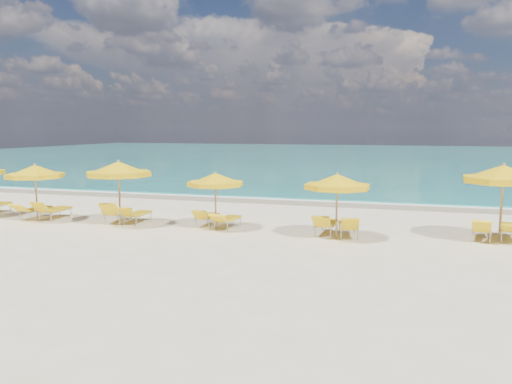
# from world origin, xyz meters

# --- Properties ---
(ground_plane) EXTENTS (120.00, 120.00, 0.00)m
(ground_plane) POSITION_xyz_m (0.00, 0.00, 0.00)
(ground_plane) COLOR beige
(ocean) EXTENTS (120.00, 80.00, 0.30)m
(ocean) POSITION_xyz_m (0.00, 48.00, 0.00)
(ocean) COLOR #15776F
(ocean) RESTS_ON ground
(wet_sand_band) EXTENTS (120.00, 2.60, 0.01)m
(wet_sand_band) POSITION_xyz_m (0.00, 7.40, 0.00)
(wet_sand_band) COLOR tan
(wet_sand_band) RESTS_ON ground
(foam_line) EXTENTS (120.00, 1.20, 0.03)m
(foam_line) POSITION_xyz_m (0.00, 8.20, 0.00)
(foam_line) COLOR white
(foam_line) RESTS_ON ground
(whitecap_near) EXTENTS (14.00, 0.36, 0.05)m
(whitecap_near) POSITION_xyz_m (-6.00, 17.00, 0.00)
(whitecap_near) COLOR white
(whitecap_near) RESTS_ON ground
(whitecap_far) EXTENTS (18.00, 0.30, 0.05)m
(whitecap_far) POSITION_xyz_m (8.00, 24.00, 0.00)
(whitecap_far) COLOR white
(whitecap_far) RESTS_ON ground
(umbrella_2) EXTENTS (2.30, 2.30, 2.27)m
(umbrella_2) POSITION_xyz_m (-8.53, -0.54, 1.94)
(umbrella_2) COLOR #A78653
(umbrella_2) RESTS_ON ground
(umbrella_3) EXTENTS (3.06, 3.06, 2.48)m
(umbrella_3) POSITION_xyz_m (-4.81, -0.45, 2.12)
(umbrella_3) COLOR #A78653
(umbrella_3) RESTS_ON ground
(umbrella_4) EXTENTS (2.46, 2.46, 2.11)m
(umbrella_4) POSITION_xyz_m (-1.08, -0.07, 1.80)
(umbrella_4) COLOR #A78653
(umbrella_4) RESTS_ON ground
(umbrella_5) EXTENTS (2.82, 2.82, 2.22)m
(umbrella_5) POSITION_xyz_m (3.38, -0.49, 1.90)
(umbrella_5) COLOR #A78653
(umbrella_5) RESTS_ON ground
(umbrella_6) EXTENTS (3.20, 3.20, 2.57)m
(umbrella_6) POSITION_xyz_m (8.54, 0.60, 2.19)
(umbrella_6) COLOR #A78653
(umbrella_6) RESTS_ON ground
(lounger_2_left) EXTENTS (0.68, 1.84, 0.74)m
(lounger_2_left) POSITION_xyz_m (-9.00, -0.13, 0.22)
(lounger_2_left) COLOR #A5A8AD
(lounger_2_left) RESTS_ON ground
(lounger_2_right) EXTENTS (0.65, 1.81, 0.86)m
(lounger_2_right) POSITION_xyz_m (-8.06, -0.09, 0.23)
(lounger_2_right) COLOR #A5A8AD
(lounger_2_right) RESTS_ON ground
(lounger_3_left) EXTENTS (1.00, 1.99, 0.94)m
(lounger_3_left) POSITION_xyz_m (-5.24, 0.05, 0.24)
(lounger_3_left) COLOR #A5A8AD
(lounger_3_left) RESTS_ON ground
(lounger_3_right) EXTENTS (0.60, 1.69, 0.77)m
(lounger_3_right) POSITION_xyz_m (-4.42, 0.12, 0.21)
(lounger_3_right) COLOR #A5A8AD
(lounger_3_right) RESTS_ON ground
(lounger_4_left) EXTENTS (0.61, 1.66, 0.75)m
(lounger_4_left) POSITION_xyz_m (-1.60, 0.42, 0.20)
(lounger_4_left) COLOR #A5A8AD
(lounger_4_left) RESTS_ON ground
(lounger_4_right) EXTENTS (0.75, 1.77, 0.72)m
(lounger_4_right) POSITION_xyz_m (-0.68, 0.09, 0.21)
(lounger_4_right) COLOR #A5A8AD
(lounger_4_right) RESTS_ON ground
(lounger_5_left) EXTENTS (0.71, 1.84, 0.84)m
(lounger_5_left) POSITION_xyz_m (2.96, 0.10, 0.23)
(lounger_5_left) COLOR #A5A8AD
(lounger_5_left) RESTS_ON ground
(lounger_5_right) EXTENTS (0.87, 1.81, 0.84)m
(lounger_5_right) POSITION_xyz_m (3.74, -0.08, 0.22)
(lounger_5_right) COLOR #A5A8AD
(lounger_5_right) RESTS_ON ground
(lounger_6_left) EXTENTS (0.85, 1.84, 0.82)m
(lounger_6_left) POSITION_xyz_m (8.03, 0.82, 0.22)
(lounger_6_left) COLOR #A5A8AD
(lounger_6_left) RESTS_ON ground
(lounger_6_right) EXTENTS (0.89, 2.08, 0.76)m
(lounger_6_right) POSITION_xyz_m (8.94, 0.98, 0.24)
(lounger_6_right) COLOR #A5A8AD
(lounger_6_right) RESTS_ON ground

